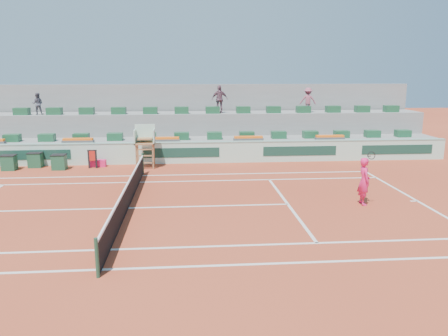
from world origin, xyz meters
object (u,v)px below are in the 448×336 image
at_px(player_bag, 98,163).
at_px(tennis_player, 364,181).
at_px(drink_cooler_a, 59,162).
at_px(umpire_chair, 145,140).

bearing_deg(player_bag, tennis_player, -33.79).
distance_m(player_bag, drink_cooler_a, 2.05).
bearing_deg(umpire_chair, player_bag, 171.53).
xyz_separation_m(drink_cooler_a, tennis_player, (14.11, -7.56, 0.55)).
distance_m(umpire_chair, drink_cooler_a, 4.81).
xyz_separation_m(umpire_chair, drink_cooler_a, (-4.68, -0.16, -1.12)).
xyz_separation_m(player_bag, tennis_player, (12.15, -8.13, 0.77)).
relative_size(umpire_chair, drink_cooler_a, 2.86).
height_order(player_bag, drink_cooler_a, drink_cooler_a).
relative_size(player_bag, umpire_chair, 0.37).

